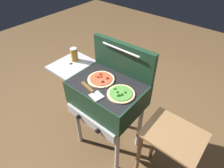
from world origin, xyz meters
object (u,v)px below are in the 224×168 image
Objects in this scene: pizza_veggie at (121,94)px; spatula at (91,91)px; grill at (106,95)px; prep_table at (169,150)px; pizza_pepperoni at (101,79)px; sauce_jar at (74,55)px.

spatula is at bearing -149.03° from pizza_veggie.
grill is 1.27× the size of prep_table.
sauce_jar is (-0.42, 0.07, 0.06)m from pizza_pepperoni.
pizza_pepperoni reaches higher than spatula.
spatula is 0.35× the size of prep_table.
pizza_veggie is at bearing -9.22° from pizza_pepperoni.
prep_table is at bearing -3.35° from sauce_jar.
pizza_pepperoni is 0.90× the size of spatula.
spatula is (-0.02, -0.16, 0.15)m from grill.
pizza_pepperoni reaches higher than grill.
grill is 0.25m from pizza_veggie.
pizza_veggie is (0.19, -0.03, 0.15)m from grill.
pizza_pepperoni is 0.83m from prep_table.
prep_table is (0.74, -0.00, -0.37)m from pizza_pepperoni.
sauce_jar reaches higher than pizza_pepperoni.
sauce_jar is at bearing 171.22° from pizza_pepperoni.
grill is at bearing 169.86° from pizza_veggie.
pizza_pepperoni and pizza_veggie have the same top height.
sauce_jar is 0.18× the size of prep_table.
pizza_veggie is at bearing -175.52° from prep_table.
grill is 0.17m from pizza_pepperoni.
grill is 7.01× the size of sauce_jar.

